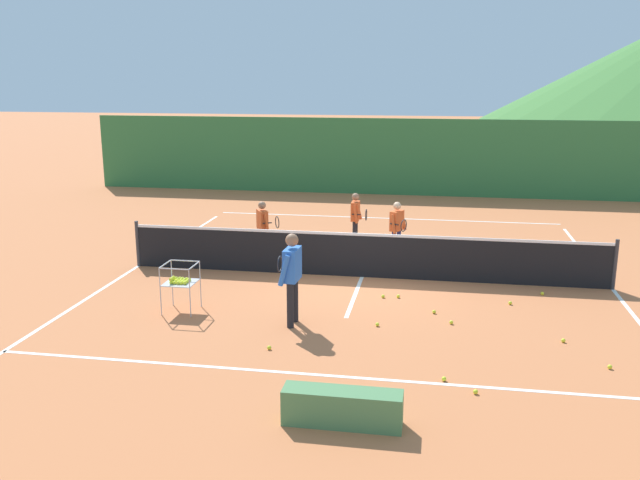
{
  "coord_description": "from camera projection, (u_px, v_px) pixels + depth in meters",
  "views": [
    {
      "loc": [
        1.5,
        -14.0,
        4.26
      ],
      "look_at": [
        -0.71,
        -1.26,
        1.1
      ],
      "focal_mm": 37.98,
      "sensor_mm": 36.0,
      "label": 1
    }
  ],
  "objects": [
    {
      "name": "instructor",
      "position": [
        292.0,
        270.0,
        11.66
      ],
      "size": [
        0.43,
        0.76,
        1.64
      ],
      "color": "black",
      "rests_on": "ground"
    },
    {
      "name": "tennis_ball_10",
      "position": [
        377.0,
        324.0,
        11.78
      ],
      "size": [
        0.07,
        0.07,
        0.07
      ],
      "primitive_type": "sphere",
      "color": "yellow",
      "rests_on": "ground"
    },
    {
      "name": "line_sideline_west",
      "position": [
        139.0,
        266.0,
        15.51
      ],
      "size": [
        0.08,
        11.29,
        0.01
      ],
      "primitive_type": "cube",
      "color": "white",
      "rests_on": "ground"
    },
    {
      "name": "tennis_ball_4",
      "position": [
        383.0,
        296.0,
        13.27
      ],
      "size": [
        0.07,
        0.07,
        0.07
      ],
      "primitive_type": "sphere",
      "color": "yellow",
      "rests_on": "ground"
    },
    {
      "name": "student_1",
      "position": [
        356.0,
        215.0,
        17.08
      ],
      "size": [
        0.41,
        0.65,
        1.38
      ],
      "color": "black",
      "rests_on": "ground"
    },
    {
      "name": "windscreen_fence",
      "position": [
        395.0,
        157.0,
        24.41
      ],
      "size": [
        22.67,
        0.08,
        2.76
      ],
      "primitive_type": "cube",
      "color": "#33753D",
      "rests_on": "ground"
    },
    {
      "name": "tennis_ball_2",
      "position": [
        269.0,
        348.0,
        10.77
      ],
      "size": [
        0.07,
        0.07,
        0.07
      ],
      "primitive_type": "sphere",
      "color": "yellow",
      "rests_on": "ground"
    },
    {
      "name": "tennis_ball_1",
      "position": [
        510.0,
        303.0,
        12.88
      ],
      "size": [
        0.07,
        0.07,
        0.07
      ],
      "primitive_type": "sphere",
      "color": "yellow",
      "rests_on": "ground"
    },
    {
      "name": "line_sideline_east",
      "position": [
        613.0,
        289.0,
        13.81
      ],
      "size": [
        0.08,
        11.29,
        0.01
      ],
      "primitive_type": "cube",
      "color": "white",
      "rests_on": "ground"
    },
    {
      "name": "courtside_bench",
      "position": [
        342.0,
        408.0,
        8.43
      ],
      "size": [
        1.5,
        0.36,
        0.46
      ],
      "primitive_type": "cube",
      "color": "#4C7F4C",
      "rests_on": "ground"
    },
    {
      "name": "line_service_center",
      "position": [
        362.0,
        277.0,
        14.66
      ],
      "size": [
        0.08,
        5.19,
        0.01
      ],
      "primitive_type": "cube",
      "color": "white",
      "rests_on": "ground"
    },
    {
      "name": "ball_cart",
      "position": [
        180.0,
        281.0,
        12.41
      ],
      "size": [
        0.58,
        0.58,
        0.9
      ],
      "color": "#B7B7BC",
      "rests_on": "ground"
    },
    {
      "name": "line_baseline_far",
      "position": [
        385.0,
        218.0,
        20.67
      ],
      "size": [
        10.3,
        0.08,
        0.01
      ],
      "primitive_type": "cube",
      "color": "white",
      "rests_on": "ground"
    },
    {
      "name": "student_2",
      "position": [
        397.0,
        225.0,
        16.01
      ],
      "size": [
        0.42,
        0.73,
        1.36
      ],
      "color": "navy",
      "rests_on": "ground"
    },
    {
      "name": "tennis_ball_0",
      "position": [
        451.0,
        322.0,
        11.88
      ],
      "size": [
        0.07,
        0.07,
        0.07
      ],
      "primitive_type": "sphere",
      "color": "yellow",
      "rests_on": "ground"
    },
    {
      "name": "tennis_ball_6",
      "position": [
        398.0,
        296.0,
        13.28
      ],
      "size": [
        0.07,
        0.07,
        0.07
      ],
      "primitive_type": "sphere",
      "color": "yellow",
      "rests_on": "ground"
    },
    {
      "name": "tennis_ball_5",
      "position": [
        434.0,
        312.0,
        12.41
      ],
      "size": [
        0.07,
        0.07,
        0.07
      ],
      "primitive_type": "sphere",
      "color": "yellow",
      "rests_on": "ground"
    },
    {
      "name": "tennis_ball_11",
      "position": [
        542.0,
        293.0,
        13.45
      ],
      "size": [
        0.07,
        0.07,
        0.07
      ],
      "primitive_type": "sphere",
      "color": "yellow",
      "rests_on": "ground"
    },
    {
      "name": "tennis_ball_7",
      "position": [
        476.0,
        392.0,
        9.27
      ],
      "size": [
        0.07,
        0.07,
        0.07
      ],
      "primitive_type": "sphere",
      "color": "yellow",
      "rests_on": "ground"
    },
    {
      "name": "line_baseline_near",
      "position": [
        324.0,
        375.0,
        9.86
      ],
      "size": [
        10.3,
        0.08,
        0.01
      ],
      "primitive_type": "cube",
      "color": "white",
      "rests_on": "ground"
    },
    {
      "name": "ground_plane",
      "position": [
        362.0,
        277.0,
        14.66
      ],
      "size": [
        120.0,
        120.0,
        0.0
      ],
      "primitive_type": "plane",
      "color": "#C67042"
    },
    {
      "name": "tennis_ball_9",
      "position": [
        610.0,
        367.0,
        10.06
      ],
      "size": [
        0.07,
        0.07,
        0.07
      ],
      "primitive_type": "sphere",
      "color": "yellow",
      "rests_on": "ground"
    },
    {
      "name": "tennis_ball_3",
      "position": [
        444.0,
        379.0,
        9.67
      ],
      "size": [
        0.07,
        0.07,
        0.07
      ],
      "primitive_type": "sphere",
      "color": "yellow",
      "rests_on": "ground"
    },
    {
      "name": "student_0",
      "position": [
        263.0,
        224.0,
        16.14
      ],
      "size": [
        0.64,
        0.55,
        1.35
      ],
      "color": "black",
      "rests_on": "ground"
    },
    {
      "name": "tennis_ball_8",
      "position": [
        563.0,
        340.0,
        11.07
      ],
      "size": [
        0.07,
        0.07,
        0.07
      ],
      "primitive_type": "sphere",
      "color": "yellow",
      "rests_on": "ground"
    },
    {
      "name": "tennis_net",
      "position": [
        362.0,
        255.0,
        14.54
      ],
      "size": [
        10.37,
        0.08,
        1.05
      ],
      "color": "#333338",
      "rests_on": "ground"
    }
  ]
}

